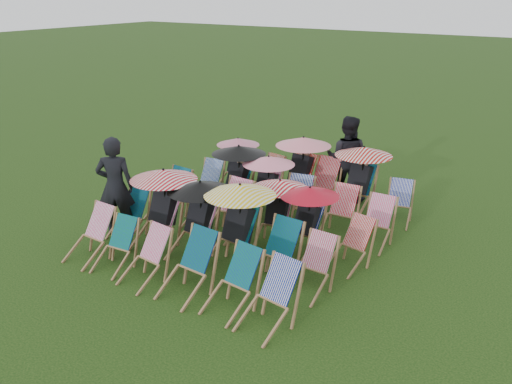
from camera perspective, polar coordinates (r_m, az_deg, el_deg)
The scene contains 33 objects.
ground at distance 10.96m, azimuth -0.79°, elevation -4.82°, with size 100.00×100.00×0.00m, color black.
deckchair_0 at distance 10.48m, azimuth -16.34°, elevation -4.12°, with size 0.66×0.89×0.93m.
deckchair_1 at distance 10.05m, azimuth -13.95°, elevation -5.20°, with size 0.61×0.82×0.85m.
deckchair_2 at distance 9.49m, azimuth -11.09°, elevation -6.38°, with size 0.68×0.88×0.89m.
deckchair_3 at distance 8.98m, azimuth -6.88°, elevation -7.34°, with size 0.73×0.97×1.00m.
deckchair_4 at distance 8.54m, azimuth -2.43°, elevation -8.99°, with size 0.73×0.93×0.94m.
deckchair_5 at distance 8.13m, azimuth 1.27°, elevation -10.50°, with size 0.76×0.97×0.96m.
deckchair_6 at distance 11.28m, azimuth -12.63°, elevation -2.14°, with size 0.64×0.85×0.89m.
deckchair_7 at distance 10.62m, azimuth -9.65°, elevation -1.43°, with size 1.23×1.27×1.46m.
deckchair_8 at distance 10.15m, azimuth -6.09°, elevation -2.56°, with size 1.16×1.22×1.38m.
deckchair_9 at distance 9.73m, azimuth -2.22°, elevation -3.20°, with size 1.23×1.30×1.46m.
deckchair_10 at distance 9.29m, azimuth 1.77°, elevation -6.23°, with size 0.72×0.96×1.00m.
deckchair_11 at distance 9.06m, azimuth 5.51°, elevation -7.40°, with size 0.64×0.86×0.90m.
deckchair_12 at distance 12.01m, azimuth -8.76°, elevation -0.24°, with size 0.75×0.97×0.99m.
deckchair_13 at distance 11.45m, azimuth -5.50°, elevation -1.57°, with size 0.64×0.82×0.82m.
deckchair_14 at distance 11.04m, azimuth -2.86°, elevation -1.74°, with size 0.75×1.00×1.03m.
deckchair_15 at distance 10.59m, azimuth 1.97°, elevation -1.90°, with size 1.04×1.13×1.24m.
deckchair_16 at distance 10.21m, azimuth 4.82°, elevation -2.76°, with size 1.06×1.12×1.25m.
deckchair_17 at distance 9.92m, azimuth 9.46°, elevation -5.19°, with size 0.71×0.88×0.85m.
deckchair_18 at distance 12.82m, azimuth -4.99°, elevation 1.01°, with size 0.67×0.87×0.89m.
deckchair_19 at distance 12.29m, azimuth -2.20°, elevation 1.65°, with size 1.17×1.25×1.39m.
deckchair_20 at distance 11.84m, azimuth 0.86°, elevation 0.66°, with size 1.09×1.15×1.29m.
deckchair_21 at distance 11.52m, azimuth 3.91°, elevation -1.03°, with size 0.76×0.96×0.95m.
deckchair_22 at distance 11.15m, azimuth 8.33°, elevation -2.02°, with size 0.65×0.88×0.92m.
deckchair_23 at distance 10.81m, azimuth 11.82°, elevation -3.05°, with size 0.61×0.84×0.89m.
deckchair_24 at distance 13.59m, azimuth -2.15°, elevation 3.02°, with size 1.01×1.05×1.20m.
deckchair_25 at distance 13.22m, azimuth 1.03°, elevation 1.65°, with size 0.69×0.88×0.87m.
deckchair_26 at distance 12.71m, azimuth 4.23°, elevation 2.41°, with size 1.23×1.29×1.46m.
deckchair_27 at distance 12.51m, azimuth 6.43°, elevation 0.80°, with size 0.71×0.97×1.03m.
deckchair_28 at distance 12.23m, azimuth 10.13°, elevation 1.34°, with size 1.20×1.26×1.43m.
deckchair_29 at distance 11.96m, azimuth 14.04°, elevation -1.09°, with size 0.70×0.86×0.84m.
person_left at distance 11.22m, azimuth -13.89°, elevation 0.57°, with size 0.71×0.47×1.96m, color black.
person_rear at distance 12.86m, azimuth 9.07°, elevation 3.32°, with size 0.94×0.73×1.92m, color black.
Camera 1 is at (5.62, -8.21, 4.61)m, focal length 40.00 mm.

